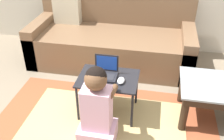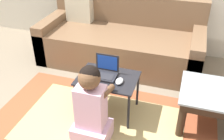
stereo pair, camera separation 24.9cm
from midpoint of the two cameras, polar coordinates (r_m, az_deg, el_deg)
The scene contains 7 objects.
ground_plane at distance 2.59m, azimuth 1.73°, elevation -11.92°, with size 16.00×16.00×0.00m, color #7F705B.
area_rug at distance 2.60m, azimuth 0.44°, elevation -11.73°, with size 2.15×1.27×0.01m.
couch at distance 3.51m, azimuth 4.09°, elevation 6.44°, with size 2.07×0.93×0.83m.
laptop_desk at distance 2.52m, azimuth 1.87°, elevation -2.65°, with size 0.57×0.42×0.42m.
laptop at distance 2.50m, azimuth 1.36°, elevation -0.65°, with size 0.23×0.19×0.20m.
computer_mouse at distance 2.41m, azimuth 4.59°, elevation -2.53°, with size 0.07×0.11×0.04m.
person_seated at distance 2.22m, azimuth -1.34°, elevation -8.52°, with size 0.32×0.37×0.77m.
Camera 2 is at (0.62, -1.77, 1.80)m, focal length 42.00 mm.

